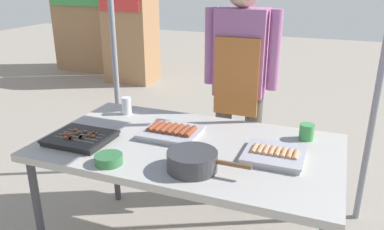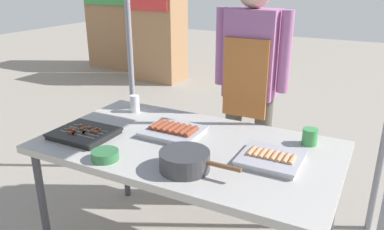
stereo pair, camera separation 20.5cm
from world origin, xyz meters
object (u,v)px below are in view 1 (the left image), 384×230
at_px(tray_pork_links, 274,154).
at_px(drink_cup_by_wok, 127,106).
at_px(tray_meat_skewers, 81,138).
at_px(vendor_woman, 240,74).
at_px(condiment_bowl, 109,159).
at_px(drink_cup_near_edge, 307,132).
at_px(neighbor_stall_left, 131,30).
at_px(neighbor_stall_right, 87,23).
at_px(cooking_wok, 193,160).
at_px(stall_table, 189,153).
at_px(tray_grilled_sausages, 172,132).

xyz_separation_m(tray_pork_links, drink_cup_by_wok, (-1.01, 0.29, 0.04)).
xyz_separation_m(tray_meat_skewers, vendor_woman, (0.65, 0.94, 0.20)).
bearing_deg(condiment_bowl, drink_cup_near_edge, 37.11).
height_order(condiment_bowl, neighbor_stall_left, neighbor_stall_left).
bearing_deg(tray_meat_skewers, neighbor_stall_right, 125.44).
bearing_deg(vendor_woman, tray_pork_links, 116.85).
xyz_separation_m(cooking_wok, condiment_bowl, (-0.40, -0.09, -0.03)).
bearing_deg(condiment_bowl, cooking_wok, 12.87).
height_order(stall_table, neighbor_stall_right, neighbor_stall_right).
xyz_separation_m(drink_cup_by_wok, vendor_woman, (0.63, 0.47, 0.16)).
bearing_deg(vendor_woman, cooking_wok, 92.62).
distance_m(tray_meat_skewers, condiment_bowl, 0.34).
bearing_deg(tray_grilled_sausages, vendor_woman, 72.83).
distance_m(tray_grilled_sausages, drink_cup_near_edge, 0.75).
height_order(condiment_bowl, drink_cup_near_edge, drink_cup_near_edge).
xyz_separation_m(condiment_bowl, neighbor_stall_right, (-3.20, 4.26, 0.04)).
xyz_separation_m(stall_table, tray_meat_skewers, (-0.57, -0.18, 0.07)).
relative_size(cooking_wok, neighbor_stall_right, 0.24).
relative_size(condiment_bowl, neighbor_stall_left, 0.08).
height_order(tray_pork_links, neighbor_stall_left, neighbor_stall_left).
height_order(tray_grilled_sausages, neighbor_stall_left, neighbor_stall_left).
distance_m(cooking_wok, drink_cup_near_edge, 0.72).
bearing_deg(condiment_bowl, tray_grilled_sausages, 71.51).
distance_m(tray_meat_skewers, tray_pork_links, 1.04).
height_order(stall_table, vendor_woman, vendor_woman).
bearing_deg(cooking_wok, vendor_woman, 92.62).
relative_size(stall_table, vendor_woman, 0.98).
xyz_separation_m(tray_grilled_sausages, condiment_bowl, (-0.14, -0.42, 0.00)).
distance_m(vendor_woman, neighbor_stall_left, 3.64).
distance_m(condiment_bowl, neighbor_stall_right, 5.33).
bearing_deg(tray_grilled_sausages, stall_table, -28.80).
relative_size(drink_cup_by_wok, vendor_woman, 0.07).
distance_m(neighbor_stall_left, neighbor_stall_right, 1.21).
bearing_deg(condiment_bowl, tray_pork_links, 25.93).
distance_m(stall_table, neighbor_stall_right, 5.24).
xyz_separation_m(drink_cup_near_edge, drink_cup_by_wok, (-1.14, -0.01, 0.01)).
relative_size(cooking_wok, condiment_bowl, 2.94).
height_order(stall_table, cooking_wok, cooking_wok).
relative_size(drink_cup_near_edge, drink_cup_by_wok, 0.79).
relative_size(tray_pork_links, drink_cup_near_edge, 3.31).
relative_size(tray_pork_links, cooking_wok, 0.74).
height_order(tray_grilled_sausages, drink_cup_by_wok, drink_cup_by_wok).
bearing_deg(cooking_wok, tray_meat_skewers, 173.40).
bearing_deg(condiment_bowl, tray_meat_skewers, 149.64).
height_order(tray_pork_links, drink_cup_near_edge, drink_cup_near_edge).
relative_size(cooking_wok, vendor_woman, 0.24).
bearing_deg(neighbor_stall_left, tray_grilled_sausages, -56.72).
distance_m(tray_meat_skewers, neighbor_stall_right, 5.02).
bearing_deg(condiment_bowl, stall_table, 52.07).
height_order(tray_grilled_sausages, condiment_bowl, tray_grilled_sausages).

